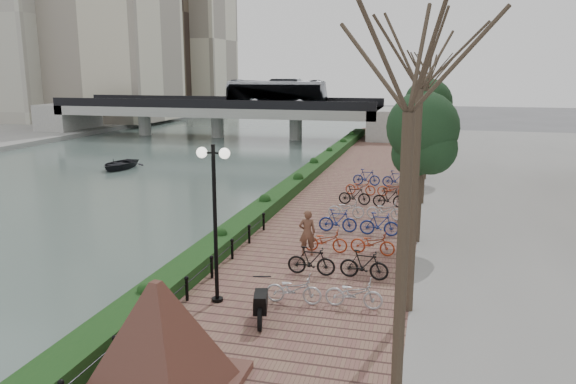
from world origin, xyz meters
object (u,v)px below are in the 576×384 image
(granite_monument, at_px, (159,339))
(motorcycle, at_px, (261,302))
(lamppost, at_px, (214,190))
(pedestrian, at_px, (307,233))
(boat, at_px, (119,164))

(granite_monument, xyz_separation_m, motorcycle, (0.98, 4.15, -0.79))
(lamppost, height_order, pedestrian, lamppost)
(granite_monument, height_order, lamppost, lamppost)
(lamppost, bearing_deg, boat, 126.89)
(pedestrian, xyz_separation_m, boat, (-18.63, 17.61, -0.97))
(pedestrian, bearing_deg, lamppost, 51.66)
(granite_monument, bearing_deg, boat, 122.57)
(motorcycle, bearing_deg, pedestrian, 75.37)
(lamppost, relative_size, motorcycle, 2.85)
(lamppost, xyz_separation_m, boat, (-16.93, 22.56, -3.56))
(motorcycle, relative_size, pedestrian, 0.96)
(lamppost, distance_m, boat, 28.43)
(motorcycle, bearing_deg, lamppost, 137.29)
(lamppost, bearing_deg, granite_monument, -82.06)
(motorcycle, bearing_deg, granite_monument, -117.71)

